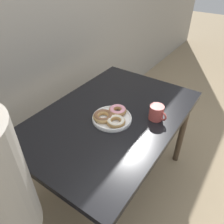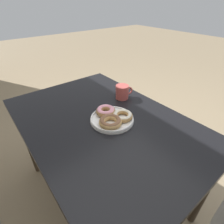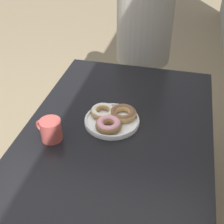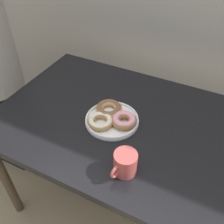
{
  "view_description": "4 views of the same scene",
  "coord_description": "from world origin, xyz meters",
  "views": [
    {
      "loc": [
        -0.95,
        -0.28,
        1.6
      ],
      "look_at": [
        -0.05,
        0.34,
        0.79
      ],
      "focal_mm": 35.0,
      "sensor_mm": 36.0,
      "label": 1
    },
    {
      "loc": [
        -0.69,
        0.85,
        1.34
      ],
      "look_at": [
        -0.05,
        0.34,
        0.79
      ],
      "focal_mm": 28.0,
      "sensor_mm": 36.0,
      "label": 2
    },
    {
      "loc": [
        1.05,
        0.6,
        1.62
      ],
      "look_at": [
        -0.05,
        0.34,
        0.79
      ],
      "focal_mm": 50.0,
      "sensor_mm": 36.0,
      "label": 3
    },
    {
      "loc": [
        0.34,
        -0.42,
        1.55
      ],
      "look_at": [
        -0.05,
        0.34,
        0.79
      ],
      "focal_mm": 40.0,
      "sensor_mm": 36.0,
      "label": 4
    }
  ],
  "objects": [
    {
      "name": "dining_table",
      "position": [
        0.0,
        0.38,
        0.66
      ],
      "size": [
        1.23,
        0.83,
        0.73
      ],
      "color": "black",
      "rests_on": "ground_plane"
    },
    {
      "name": "donut_plate",
      "position": [
        -0.05,
        0.34,
        0.76
      ],
      "size": [
        0.27,
        0.25,
        0.06
      ],
      "color": "white",
      "rests_on": "dining_table"
    },
    {
      "name": "coffee_mug",
      "position": [
        0.12,
        0.11,
        0.78
      ],
      "size": [
        0.09,
        0.13,
        0.1
      ],
      "color": "#B74C47",
      "rests_on": "dining_table"
    }
  ]
}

